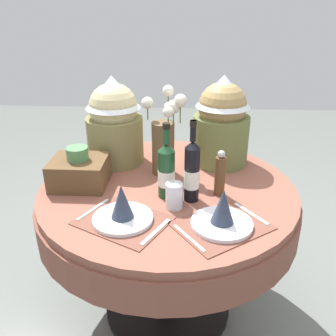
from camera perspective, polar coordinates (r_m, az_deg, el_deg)
name	(u,v)px	position (r m, az deg, el deg)	size (l,w,h in m)	color
ground	(168,306)	(2.18, -0.05, -20.70)	(8.00, 8.00, 0.00)	slate
dining_table	(168,210)	(1.79, -0.06, -6.61)	(1.22, 1.22, 0.76)	brown
place_setting_left	(122,211)	(1.45, -7.10, -6.63)	(0.42, 0.39, 0.16)	brown
place_setting_right	(222,216)	(1.43, 8.44, -7.37)	(0.43, 0.41, 0.16)	brown
flower_vase	(164,137)	(1.79, -0.56, 4.86)	(0.22, 0.23, 0.43)	brown
wine_bottle_left	(167,170)	(1.59, -0.12, -0.34)	(0.07, 0.07, 0.34)	#194223
wine_bottle_centre	(192,171)	(1.55, 3.74, -0.50)	(0.07, 0.07, 0.36)	black
tumbler_near_right	(174,196)	(1.53, 0.97, -4.33)	(0.07, 0.07, 0.11)	silver
pepper_mill	(220,175)	(1.62, 8.09, -1.02)	(0.05, 0.05, 0.21)	brown
gift_tub_back_left	(114,118)	(1.92, -8.40, 7.74)	(0.29, 0.29, 0.46)	olive
gift_tub_back_right	(222,118)	(1.91, 8.37, 7.73)	(0.29, 0.29, 0.46)	olive
woven_basket_side_left	(79,171)	(1.76, -13.62, -0.42)	(0.25, 0.22, 0.19)	brown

